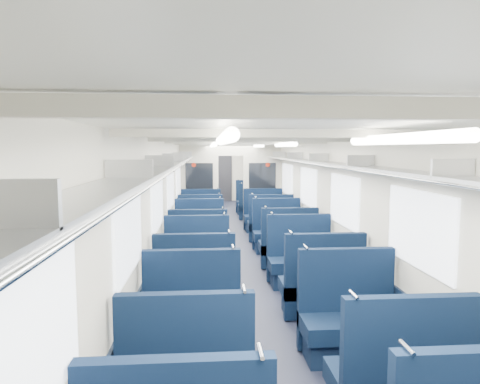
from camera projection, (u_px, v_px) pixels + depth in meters
floor at (238, 250)px, 9.38m from camera, size 2.80×18.00×0.01m
ceiling at (238, 141)px, 9.14m from camera, size 2.80×18.00×0.01m
wall_left at (172, 197)px, 9.15m from camera, size 0.02×18.00×2.35m
dado_left at (174, 235)px, 9.24m from camera, size 0.03×17.90×0.70m
wall_right at (302, 196)px, 9.36m from camera, size 0.02×18.00×2.35m
dado_right at (301, 233)px, 9.45m from camera, size 0.03×17.90×0.70m
wall_far at (223, 173)px, 18.19m from camera, size 2.80×0.02×2.35m
luggage_rack_left at (181, 159)px, 9.09m from camera, size 0.36×17.40×0.18m
luggage_rack_right at (294, 159)px, 9.27m from camera, size 0.36×17.40×0.18m
windows at (240, 187)px, 8.78m from camera, size 2.78×15.60×0.75m
ceiling_fittings at (239, 144)px, 8.89m from camera, size 2.70×16.06×0.11m
end_door at (223, 177)px, 18.14m from camera, size 0.75×0.06×2.00m
bulkhead at (231, 183)px, 12.04m from camera, size 2.80×0.10×2.35m
seat_4 at (187, 381)px, 3.43m from camera, size 1.04×0.58×1.16m
seat_6 at (192, 325)px, 4.52m from camera, size 1.04×0.58×1.16m
seat_7 at (349, 323)px, 4.57m from camera, size 1.04×0.58×1.16m
seat_8 at (195, 290)px, 5.66m from camera, size 1.04×0.58×1.16m
seat_9 at (321, 289)px, 5.68m from camera, size 1.04×0.58×1.16m
seat_10 at (197, 265)px, 6.86m from camera, size 1.04×0.58×1.16m
seat_11 at (300, 263)px, 6.98m from camera, size 1.04×0.58×1.16m
seat_12 at (198, 251)px, 7.82m from camera, size 1.04×0.58×1.16m
seat_13 at (288, 248)px, 8.02m from camera, size 1.04×0.58×1.16m
seat_14 at (200, 236)px, 9.15m from camera, size 1.04×0.58×1.16m
seat_15 at (277, 235)px, 9.26m from camera, size 1.04×0.58×1.16m
seat_16 at (200, 226)px, 10.26m from camera, size 1.04×0.58×1.16m
seat_17 at (270, 226)px, 10.29m from camera, size 1.04×0.58×1.16m
seat_18 at (201, 219)px, 11.34m from camera, size 1.04×0.58×1.16m
seat_19 at (264, 218)px, 11.50m from camera, size 1.04×0.58×1.16m
seat_20 at (202, 208)px, 13.35m from camera, size 1.04×0.58×1.16m
seat_21 at (255, 208)px, 13.44m from camera, size 1.04×0.58×1.16m
seat_22 at (202, 203)px, 14.58m from camera, size 1.04×0.58×1.16m
seat_23 at (252, 203)px, 14.58m from camera, size 1.04×0.58×1.16m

